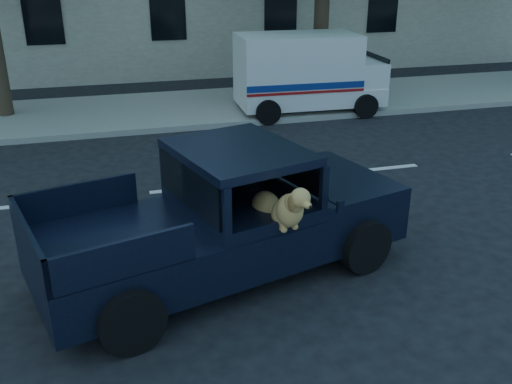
% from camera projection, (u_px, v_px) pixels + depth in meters
% --- Properties ---
extents(ground, '(120.00, 120.00, 0.00)m').
position_uv_depth(ground, '(233.00, 279.00, 7.87)').
color(ground, black).
rests_on(ground, ground).
extents(far_sidewalk, '(60.00, 4.00, 0.15)m').
position_uv_depth(far_sidewalk, '(157.00, 110.00, 16.01)').
color(far_sidewalk, gray).
rests_on(far_sidewalk, ground).
extents(lane_stripes, '(21.60, 0.14, 0.01)m').
position_uv_depth(lane_stripes, '(291.00, 178.00, 11.38)').
color(lane_stripes, silver).
rests_on(lane_stripes, ground).
extents(pickup_truck, '(5.37, 3.26, 1.80)m').
position_uv_depth(pickup_truck, '(219.00, 235.00, 7.76)').
color(pickup_truck, black).
rests_on(pickup_truck, ground).
extents(mail_truck, '(4.02, 2.15, 2.17)m').
position_uv_depth(mail_truck, '(306.00, 79.00, 15.69)').
color(mail_truck, silver).
rests_on(mail_truck, ground).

